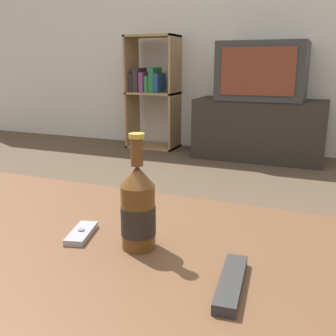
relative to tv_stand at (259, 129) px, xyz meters
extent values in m
cube|color=beige|center=(0.14, 0.30, 1.04)|extent=(8.00, 0.05, 2.60)
cube|color=brown|center=(0.14, -2.72, 0.15)|extent=(1.38, 0.71, 0.04)
cylinder|color=#492F1E|center=(-0.49, -2.43, -0.06)|extent=(0.07, 0.07, 0.39)
cube|color=#28231E|center=(0.00, 0.00, 0.00)|extent=(1.09, 0.45, 0.52)
cube|color=#2D2D2D|center=(0.00, 0.00, 0.50)|extent=(0.71, 0.48, 0.47)
cube|color=maroon|center=(0.00, -0.25, 0.50)|extent=(0.58, 0.01, 0.37)
cube|color=#99754C|center=(-1.28, 0.09, 0.28)|extent=(0.02, 0.30, 1.07)
cube|color=#99754C|center=(-0.82, 0.09, 0.28)|extent=(0.02, 0.30, 1.07)
cube|color=#99754C|center=(-1.05, 0.09, -0.25)|extent=(0.48, 0.30, 0.02)
cube|color=#99754C|center=(-1.05, 0.09, 0.28)|extent=(0.48, 0.30, 0.02)
cube|color=#99754C|center=(-1.05, 0.09, 0.80)|extent=(0.48, 0.30, 0.02)
cube|color=#2D2828|center=(-1.24, 0.09, 0.37)|extent=(0.04, 0.21, 0.17)
cube|color=#2D2828|center=(-1.19, 0.09, 0.40)|extent=(0.06, 0.21, 0.23)
cube|color=#7F3875|center=(-1.13, 0.09, 0.38)|extent=(0.04, 0.21, 0.18)
cube|color=#236B38|center=(-1.08, 0.09, 0.36)|extent=(0.04, 0.21, 0.15)
cube|color=#236B38|center=(-1.03, 0.09, 0.40)|extent=(0.05, 0.21, 0.23)
cube|color=navy|center=(-0.98, 0.09, 0.38)|extent=(0.04, 0.21, 0.18)
cylinder|color=#563314|center=(0.20, -2.72, 0.24)|extent=(0.07, 0.07, 0.14)
cylinder|color=black|center=(0.20, -2.72, 0.23)|extent=(0.08, 0.08, 0.06)
cone|color=#563314|center=(0.20, -2.72, 0.33)|extent=(0.07, 0.07, 0.04)
cylinder|color=#563314|center=(0.20, -2.72, 0.38)|extent=(0.03, 0.03, 0.06)
cylinder|color=#B79333|center=(0.20, -2.72, 0.42)|extent=(0.03, 0.03, 0.01)
cube|color=gray|center=(0.05, -2.73, 0.18)|extent=(0.07, 0.12, 0.01)
cylinder|color=slate|center=(0.05, -2.73, 0.18)|extent=(0.02, 0.02, 0.00)
cube|color=#282828|center=(0.42, -2.80, 0.18)|extent=(0.06, 0.19, 0.02)
camera|label=1|loc=(0.56, -3.43, 0.56)|focal=42.00mm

